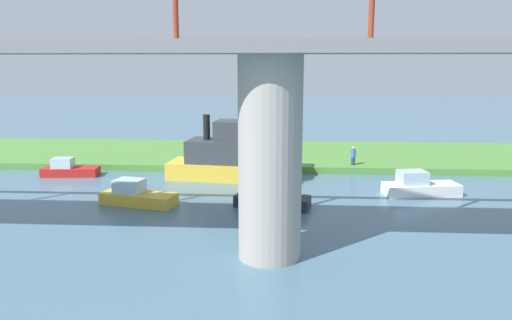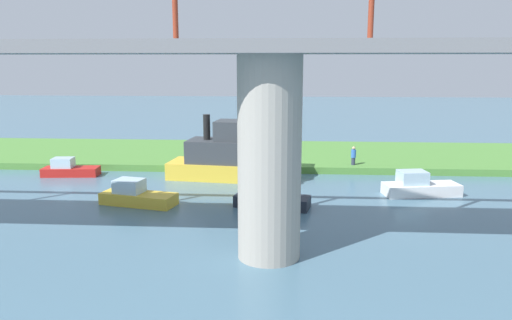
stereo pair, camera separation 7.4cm
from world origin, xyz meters
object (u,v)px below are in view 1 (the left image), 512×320
person_on_bank (353,156)px  houseboat_blue (270,198)px  motorboat_red (236,155)px  mooring_post (207,158)px  skiff_small (136,196)px  motorboat_white (419,186)px  bridge_pylon (270,159)px  pontoon_yellow (69,169)px

person_on_bank → houseboat_blue: person_on_bank is taller
motorboat_red → mooring_post: bearing=-44.0°
skiff_small → motorboat_white: (-16.71, -3.08, 0.03)m
mooring_post → houseboat_blue: size_ratio=0.20×
bridge_pylon → houseboat_blue: (0.23, -7.26, -3.69)m
motorboat_red → skiff_small: bearing=52.7°
person_on_bank → pontoon_yellow: person_on_bank is taller
bridge_pylon → pontoon_yellow: bearing=-43.2°
houseboat_blue → skiff_small: 7.67m
bridge_pylon → houseboat_blue: 8.14m
pontoon_yellow → motorboat_white: (-23.72, 3.70, 0.08)m
bridge_pylon → pontoon_yellow: bridge_pylon is taller
skiff_small → pontoon_yellow: bearing=-44.0°
bridge_pylon → motorboat_white: 14.03m
bridge_pylon → houseboat_blue: size_ratio=1.90×
mooring_post → motorboat_white: size_ratio=0.19×
bridge_pylon → motorboat_white: bridge_pylon is taller
skiff_small → motorboat_white: size_ratio=0.96×
bridge_pylon → skiff_small: bridge_pylon is taller
bridge_pylon → motorboat_red: bearing=-78.4°
houseboat_blue → pontoon_yellow: houseboat_blue is taller
person_on_bank → motorboat_red: 8.95m
houseboat_blue → pontoon_yellow: (14.68, -6.74, -0.03)m
houseboat_blue → pontoon_yellow: bearing=-24.6°
motorboat_red → pontoon_yellow: (12.06, -0.15, -1.19)m
bridge_pylon → motorboat_red: size_ratio=0.93×
bridge_pylon → mooring_post: size_ratio=9.30×
person_on_bank → mooring_post: (10.89, 0.53, -0.25)m
pontoon_yellow → person_on_bank: bearing=-172.4°
houseboat_blue → motorboat_white: 9.54m
mooring_post → person_on_bank: bearing=-177.2°
person_on_bank → motorboat_white: person_on_bank is taller
person_on_bank → mooring_post: person_on_bank is taller
bridge_pylon → motorboat_red: (2.85, -13.84, -2.53)m
person_on_bank → pontoon_yellow: size_ratio=0.35×
motorboat_red → motorboat_white: bearing=163.1°
mooring_post → motorboat_red: (-2.43, 2.34, 0.71)m
bridge_pylon → skiff_small: (7.90, -7.22, -3.67)m
mooring_post → pontoon_yellow: 9.89m
mooring_post → motorboat_white: bearing=157.3°
bridge_pylon → motorboat_white: size_ratio=1.75×
person_on_bank → skiff_small: (13.51, 9.50, -0.69)m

